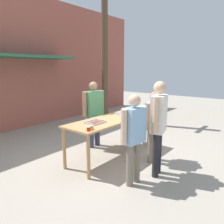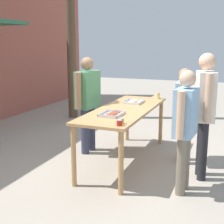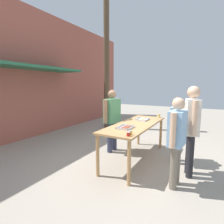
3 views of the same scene
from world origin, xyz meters
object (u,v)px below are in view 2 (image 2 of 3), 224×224
object	(u,v)px
condiment_jar_ketchup	(121,121)
food_tray_sausages	(112,114)
beer_cup	(158,96)
person_server_behind_table	(88,97)
person_customer_holding_hotdog	(185,122)
food_tray_buns	(134,102)
person_customer_with_cup	(183,108)
person_customer_waiting_in_line	(205,105)
condiment_jar_mustard	(119,123)

from	to	relation	value
condiment_jar_ketchup	food_tray_sausages	bearing A→B (deg)	35.61
beer_cup	food_tray_sausages	bearing A→B (deg)	169.62
person_server_behind_table	person_customer_holding_hotdog	xyz separation A→B (m)	(-0.96, -1.86, -0.05)
food_tray_buns	person_customer_with_cup	size ratio (longest dim) A/B	0.24
condiment_jar_ketchup	person_customer_waiting_in_line	distance (m)	1.25
food_tray_sausages	food_tray_buns	bearing A→B (deg)	0.09
person_customer_with_cup	beer_cup	bearing A→B (deg)	-143.26
condiment_jar_mustard	person_customer_holding_hotdog	bearing A→B (deg)	-67.95
beer_cup	condiment_jar_mustard	bearing A→B (deg)	-179.83
condiment_jar_ketchup	person_customer_holding_hotdog	size ratio (longest dim) A/B	0.05
person_customer_with_cup	person_customer_waiting_in_line	distance (m)	0.66
condiment_jar_ketchup	person_customer_with_cup	xyz separation A→B (m)	(1.31, -0.60, -0.03)
food_tray_buns	person_customer_holding_hotdog	size ratio (longest dim) A/B	0.23
food_tray_sausages	person_customer_with_cup	distance (m)	1.26
condiment_jar_ketchup	food_tray_buns	bearing A→B (deg)	11.44
food_tray_buns	person_customer_holding_hotdog	world-z (taller)	person_customer_holding_hotdog
condiment_jar_mustard	person_customer_waiting_in_line	distance (m)	1.31
condiment_jar_mustard	condiment_jar_ketchup	distance (m)	0.10
condiment_jar_mustard	beer_cup	bearing A→B (deg)	0.17
condiment_jar_ketchup	beer_cup	size ratio (longest dim) A/B	0.65
condiment_jar_ketchup	beer_cup	bearing A→B (deg)	-0.09
food_tray_buns	person_server_behind_table	world-z (taller)	person_server_behind_table
condiment_jar_mustard	food_tray_buns	bearing A→B (deg)	11.06
food_tray_sausages	food_tray_buns	world-z (taller)	food_tray_buns
food_tray_sausages	person_customer_waiting_in_line	world-z (taller)	person_customer_waiting_in_line
person_customer_waiting_in_line	beer_cup	bearing A→B (deg)	-155.89
condiment_jar_mustard	beer_cup	distance (m)	2.12
food_tray_buns	person_customer_with_cup	distance (m)	0.91
person_server_behind_table	person_customer_with_cup	world-z (taller)	person_server_behind_table
condiment_jar_mustard	person_customer_with_cup	world-z (taller)	person_customer_with_cup
person_customer_holding_hotdog	person_customer_waiting_in_line	size ratio (longest dim) A/B	0.89
person_customer_waiting_in_line	food_tray_buns	bearing A→B (deg)	-131.79
beer_cup	person_customer_with_cup	distance (m)	0.93
food_tray_buns	person_customer_waiting_in_line	bearing A→B (deg)	-117.91
food_tray_sausages	person_customer_holding_hotdog	distance (m)	1.10
beer_cup	food_tray_buns	bearing A→B (deg)	152.45
condiment_jar_ketchup	person_customer_holding_hotdog	xyz separation A→B (m)	(0.22, -0.79, 0.01)
food_tray_buns	condiment_jar_ketchup	world-z (taller)	condiment_jar_ketchup
food_tray_buns	condiment_jar_ketchup	bearing A→B (deg)	-168.56
person_customer_holding_hotdog	person_customer_waiting_in_line	distance (m)	0.61
food_tray_sausages	person_customer_with_cup	xyz separation A→B (m)	(0.90, -0.89, -0.01)
condiment_jar_mustard	person_customer_waiting_in_line	xyz separation A→B (m)	(0.88, -0.96, 0.14)
person_customer_holding_hotdog	beer_cup	bearing A→B (deg)	-150.92
person_server_behind_table	condiment_jar_ketchup	bearing A→B (deg)	-131.90
beer_cup	person_customer_with_cup	size ratio (longest dim) A/B	0.08
person_customer_waiting_in_line	condiment_jar_mustard	bearing A→B (deg)	-61.35
person_customer_holding_hotdog	person_customer_waiting_in_line	bearing A→B (deg)	167.95
condiment_jar_mustard	beer_cup	world-z (taller)	beer_cup
condiment_jar_mustard	condiment_jar_ketchup	bearing A→B (deg)	5.28
food_tray_sausages	person_customer_holding_hotdog	world-z (taller)	person_customer_holding_hotdog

